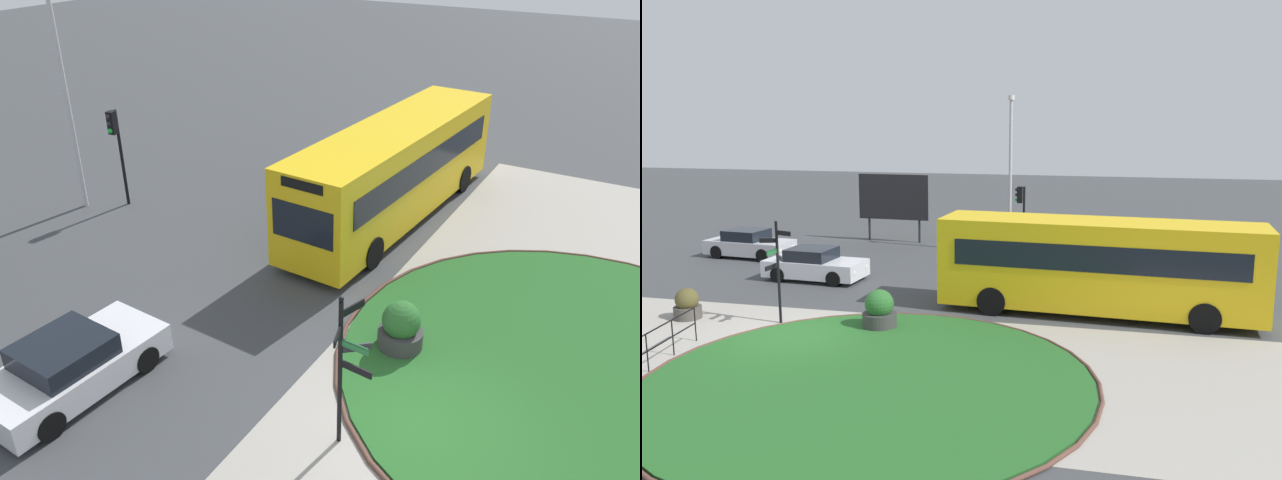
# 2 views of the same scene
# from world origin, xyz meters

# --- Properties ---
(ground) EXTENTS (120.00, 120.00, 0.00)m
(ground) POSITION_xyz_m (0.00, 0.00, 0.00)
(ground) COLOR #3D3F42
(sidewalk_paving) EXTENTS (32.00, 8.89, 0.02)m
(sidewalk_paving) POSITION_xyz_m (0.00, -1.55, 0.01)
(sidewalk_paving) COLOR #9E998E
(sidewalk_paving) RESTS_ON ground
(grass_island) EXTENTS (11.55, 11.55, 0.10)m
(grass_island) POSITION_xyz_m (3.63, -2.85, 0.05)
(grass_island) COLOR #235B23
(grass_island) RESTS_ON ground
(grass_kerb_ring) EXTENTS (11.86, 11.86, 0.11)m
(grass_kerb_ring) POSITION_xyz_m (3.63, -2.85, 0.06)
(grass_kerb_ring) COLOR brown
(grass_kerb_ring) RESTS_ON ground
(signpost_directional) EXTENTS (1.12, 0.74, 3.44)m
(signpost_directional) POSITION_xyz_m (-1.02, 1.13, 2.00)
(signpost_directional) COLOR black
(signpost_directional) RESTS_ON ground
(railing_grass_edge) EXTENTS (0.61, 5.03, 1.07)m
(railing_grass_edge) POSITION_xyz_m (-2.36, -3.54, 0.70)
(railing_grass_edge) COLOR black
(railing_grass_edge) RESTS_ON ground
(bus_yellow) EXTENTS (10.91, 3.05, 3.27)m
(bus_yellow) POSITION_xyz_m (9.07, 4.64, 1.75)
(bus_yellow) COLOR yellow
(bus_yellow) RESTS_ON ground
(car_near_lane) EXTENTS (4.29, 2.17, 1.35)m
(car_near_lane) POSITION_xyz_m (-7.72, 10.56, 0.63)
(car_near_lane) COLOR #B7B7BC
(car_near_lane) RESTS_ON ground
(car_far_lane) EXTENTS (4.22, 2.10, 1.35)m
(car_far_lane) POSITION_xyz_m (-2.58, 7.03, 0.63)
(car_far_lane) COLOR silver
(car_far_lane) RESTS_ON ground
(traffic_light_near) EXTENTS (0.49, 0.29, 3.47)m
(traffic_light_near) POSITION_xyz_m (5.15, 13.31, 2.55)
(traffic_light_near) COLOR black
(traffic_light_near) RESTS_ON ground
(lamppost_tall) EXTENTS (0.32, 0.32, 7.75)m
(lamppost_tall) POSITION_xyz_m (4.41, 14.53, 4.17)
(lamppost_tall) COLOR #B7B7BC
(lamppost_tall) RESTS_ON ground
(billboard_left) EXTENTS (3.96, 0.24, 3.68)m
(billboard_left) POSITION_xyz_m (-2.21, 16.09, 2.39)
(billboard_left) COLOR black
(billboard_left) RESTS_ON ground
(planter_near_signpost) EXTENTS (0.91, 0.91, 1.07)m
(planter_near_signpost) POSITION_xyz_m (-4.33, 0.94, 0.48)
(planter_near_signpost) COLOR #47423D
(planter_near_signpost) RESTS_ON ground
(planter_kerbside) EXTENTS (1.10, 1.10, 1.31)m
(planter_kerbside) POSITION_xyz_m (2.36, 1.38, 0.59)
(planter_kerbside) COLOR #383838
(planter_kerbside) RESTS_ON ground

